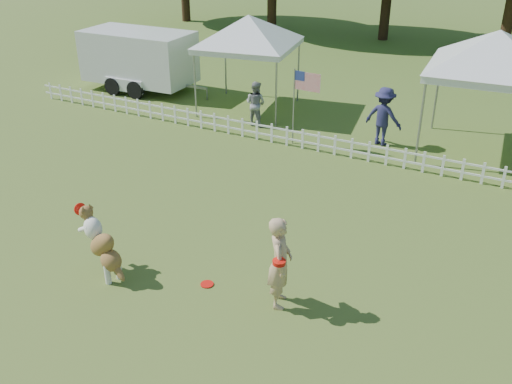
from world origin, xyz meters
TOP-DOWN VIEW (x-y plane):
  - ground at (0.00, 0.00)m, footprint 120.00×120.00m
  - picket_fence at (0.00, 7.00)m, footprint 22.00×0.08m
  - handler at (1.79, 0.22)m, footprint 0.63×0.75m
  - dog at (-1.55, -0.56)m, footprint 1.35×0.81m
  - frisbee_on_turf at (0.35, 0.06)m, footprint 0.25×0.25m
  - canopy_tent_left at (-3.86, 9.45)m, footprint 3.47×3.47m
  - canopy_tent_right at (3.84, 9.08)m, footprint 3.52×3.52m
  - cargo_trailer at (-8.60, 9.52)m, footprint 5.18×2.44m
  - flag_pole at (-1.17, 7.25)m, footprint 0.87×0.14m
  - spectator_a at (-2.88, 8.10)m, footprint 0.75×0.62m
  - spectator_b at (1.18, 8.42)m, footprint 1.21×0.81m

SIDE VIEW (x-z plane):
  - ground at x=0.00m, z-range 0.00..0.00m
  - frisbee_on_turf at x=0.35m, z-range 0.00..0.02m
  - picket_fence at x=0.00m, z-range 0.00..0.60m
  - dog at x=-1.55m, z-range 0.00..1.33m
  - spectator_a at x=-2.88m, z-range 0.00..1.44m
  - spectator_b at x=1.18m, z-range 0.00..1.73m
  - handler at x=1.79m, z-range 0.00..1.75m
  - cargo_trailer at x=-8.60m, z-range 0.00..2.25m
  - flag_pole at x=-1.17m, z-range 0.00..2.26m
  - canopy_tent_left at x=-3.86m, z-range 0.00..3.11m
  - canopy_tent_right at x=3.84m, z-range 0.00..3.40m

